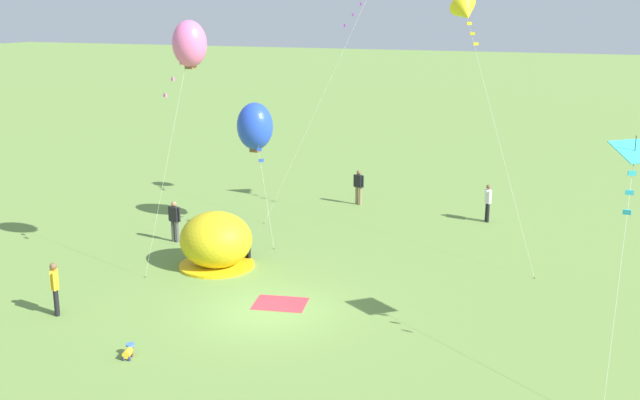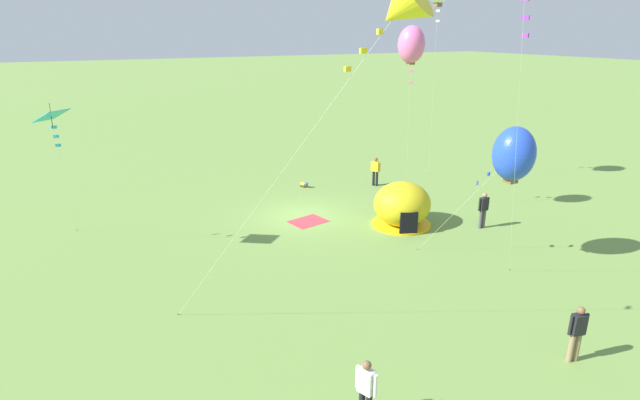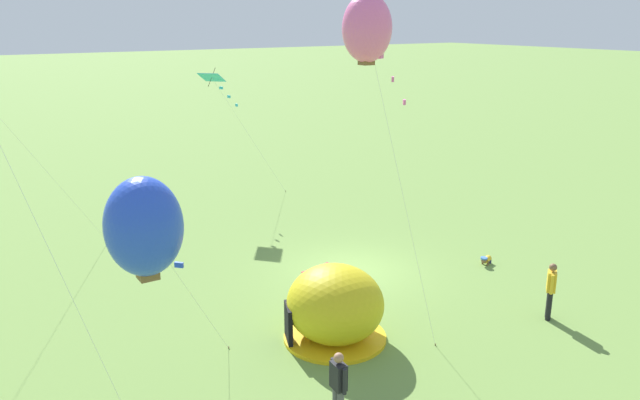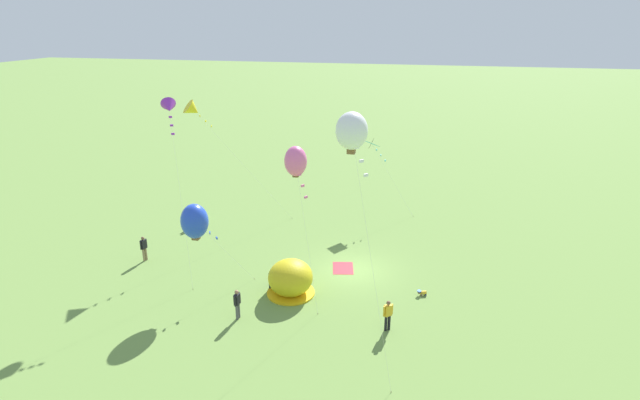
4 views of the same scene
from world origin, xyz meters
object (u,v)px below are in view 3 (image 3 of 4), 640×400
toddler_crawling (486,260)px  popup_tent (335,305)px  kite_cyan (215,82)px  kite_blue (144,227)px  person_center_field (551,288)px  kite_pink (367,29)px  person_strolling (338,385)px

toddler_crawling → popup_tent: bearing=101.6°
toddler_crawling → kite_cyan: (12.40, 4.70, 5.48)m
kite_blue → kite_cyan: (14.94, -8.04, 1.19)m
person_center_field → kite_blue: bearing=83.0°
person_center_field → kite_pink: size_ratio=0.19×
popup_tent → person_center_field: (-2.36, -5.90, -0.03)m
kite_blue → toddler_crawling: bearing=-78.7°
kite_blue → kite_pink: 6.91m
popup_tent → kite_blue: 6.36m
popup_tent → toddler_crawling: popup_tent is taller
kite_pink → kite_cyan: size_ratio=1.43×
toddler_crawling → kite_pink: (-1.97, 6.94, 8.01)m
person_strolling → popup_tent: bearing=-32.8°
popup_tent → person_center_field: size_ratio=1.63×
kite_pink → toddler_crawling: bearing=-74.1°
person_center_field → kite_cyan: (16.30, 3.09, 4.70)m
popup_tent → kite_pink: size_ratio=0.31×
toddler_crawling → person_center_field: size_ratio=0.32×
person_strolling → kite_pink: kite_pink is taller
person_center_field → kite_pink: bearing=70.1°
person_center_field → kite_cyan: bearing=10.7°
person_center_field → person_strolling: same height
toddler_crawling → person_center_field: (-3.90, 1.61, 0.79)m
kite_cyan → toddler_crawling: bearing=-159.3°
kite_pink → popup_tent: bearing=52.4°
popup_tent → person_strolling: 3.73m
person_strolling → person_center_field: bearing=-84.4°
toddler_crawling → kite_cyan: kite_cyan is taller
kite_pink → person_center_field: bearing=-109.9°
popup_tent → toddler_crawling: size_ratio=5.08×
kite_blue → kite_pink: size_ratio=0.61×
person_strolling → kite_pink: bearing=-43.7°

